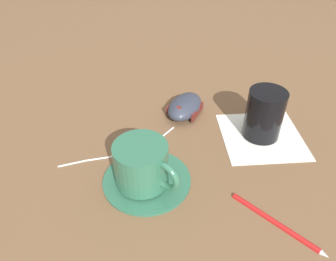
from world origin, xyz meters
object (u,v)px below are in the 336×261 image
(pen, at_px, (277,222))
(coffee_cup, at_px, (142,164))
(saucer, at_px, (147,179))
(computer_mouse, at_px, (185,106))
(drinking_glass, at_px, (264,114))

(pen, bearing_deg, coffee_cup, 169.16)
(saucer, distance_m, computer_mouse, 0.20)
(drinking_glass, bearing_deg, pen, -84.97)
(saucer, height_order, drinking_glass, drinking_glass)
(coffee_cup, bearing_deg, pen, -10.84)
(saucer, bearing_deg, pen, -12.88)
(pen, bearing_deg, computer_mouse, 124.77)
(coffee_cup, distance_m, pen, 0.21)
(saucer, bearing_deg, drinking_glass, 39.96)
(saucer, distance_m, pen, 0.21)
(computer_mouse, bearing_deg, pen, -55.23)
(saucer, height_order, coffee_cup, coffee_cup)
(computer_mouse, distance_m, drinking_glass, 0.16)
(computer_mouse, relative_size, drinking_glass, 1.19)
(coffee_cup, height_order, drinking_glass, drinking_glass)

